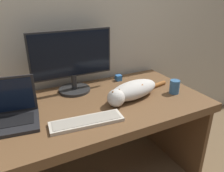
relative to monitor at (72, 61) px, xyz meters
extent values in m
cube|color=beige|center=(-0.03, 0.20, 0.33)|extent=(6.40, 0.06, 2.60)
cube|color=brown|center=(-0.03, -0.26, -0.27)|extent=(1.73, 0.80, 0.06)
cube|color=brown|center=(0.80, -0.26, -0.63)|extent=(0.04, 0.74, 0.67)
cylinder|color=#282828|center=(0.00, 0.00, -0.23)|extent=(0.24, 0.24, 0.02)
cylinder|color=#282828|center=(0.00, 0.00, -0.17)|extent=(0.04, 0.04, 0.11)
cube|color=#282828|center=(0.00, 0.00, 0.05)|extent=(0.61, 0.02, 0.34)
cube|color=black|center=(0.00, -0.01, 0.05)|extent=(0.58, 0.01, 0.32)
cube|color=#232326|center=(-0.48, -0.30, -0.23)|extent=(0.34, 0.28, 0.02)
cube|color=black|center=(-0.47, -0.28, -0.22)|extent=(0.27, 0.17, 0.00)
cube|color=#232326|center=(-0.46, -0.19, -0.10)|extent=(0.32, 0.08, 0.24)
cube|color=black|center=(-0.46, -0.19, -0.10)|extent=(0.28, 0.07, 0.21)
cube|color=beige|center=(-0.08, -0.47, -0.23)|extent=(0.44, 0.17, 0.02)
cube|color=#ABA393|center=(-0.08, -0.47, -0.22)|extent=(0.40, 0.14, 0.00)
ellipsoid|color=silver|center=(0.34, -0.31, -0.18)|extent=(0.43, 0.24, 0.12)
ellipsoid|color=#AD662D|center=(0.36, -0.30, -0.14)|extent=(0.20, 0.16, 0.05)
sphere|color=silver|center=(0.17, -0.36, -0.18)|extent=(0.12, 0.12, 0.12)
cone|color=#AD662D|center=(0.14, -0.37, -0.13)|extent=(0.03, 0.03, 0.03)
cone|color=#AD662D|center=(0.20, -0.36, -0.13)|extent=(0.03, 0.03, 0.03)
cylinder|color=#AD662D|center=(0.60, -0.23, -0.22)|extent=(0.20, 0.07, 0.03)
cylinder|color=teal|center=(0.66, -0.38, -0.19)|extent=(0.07, 0.07, 0.10)
cube|color=#2D6BB7|center=(0.40, 0.03, -0.22)|extent=(0.05, 0.05, 0.05)
camera|label=1|loc=(-0.44, -1.50, 0.46)|focal=35.00mm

